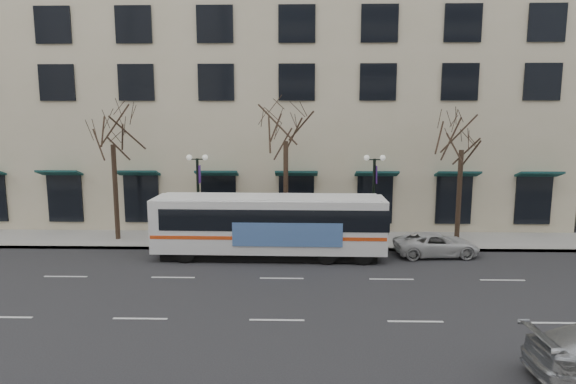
{
  "coord_description": "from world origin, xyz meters",
  "views": [
    {
      "loc": [
        0.82,
        -18.8,
        7.25
      ],
      "look_at": [
        0.29,
        2.3,
        4.0
      ],
      "focal_mm": 30.0,
      "sensor_mm": 36.0,
      "label": 1
    }
  ],
  "objects_px": {
    "tree_far_left": "(112,128)",
    "tree_far_mid": "(286,124)",
    "tree_far_right": "(462,133)",
    "city_bus": "(271,224)",
    "lamp_post_right": "(374,195)",
    "white_pickup": "(436,244)",
    "lamp_post_left": "(198,194)"
  },
  "relations": [
    {
      "from": "tree_far_left",
      "to": "tree_far_mid",
      "type": "height_order",
      "value": "tree_far_mid"
    },
    {
      "from": "tree_far_left",
      "to": "tree_far_right",
      "type": "height_order",
      "value": "tree_far_left"
    },
    {
      "from": "city_bus",
      "to": "lamp_post_right",
      "type": "bearing_deg",
      "value": 24.7
    },
    {
      "from": "white_pickup",
      "to": "tree_far_right",
      "type": "bearing_deg",
      "value": -40.69
    },
    {
      "from": "tree_far_mid",
      "to": "city_bus",
      "type": "xyz_separation_m",
      "value": [
        -0.69,
        -3.12,
        -5.13
      ]
    },
    {
      "from": "city_bus",
      "to": "tree_far_left",
      "type": "bearing_deg",
      "value": 162.34
    },
    {
      "from": "tree_far_mid",
      "to": "lamp_post_left",
      "type": "relative_size",
      "value": 1.64
    },
    {
      "from": "tree_far_mid",
      "to": "lamp_post_right",
      "type": "distance_m",
      "value": 6.41
    },
    {
      "from": "city_bus",
      "to": "lamp_post_left",
      "type": "bearing_deg",
      "value": 150.52
    },
    {
      "from": "tree_far_left",
      "to": "city_bus",
      "type": "height_order",
      "value": "tree_far_left"
    },
    {
      "from": "tree_far_right",
      "to": "lamp_post_left",
      "type": "bearing_deg",
      "value": -177.71
    },
    {
      "from": "white_pickup",
      "to": "city_bus",
      "type": "bearing_deg",
      "value": 89.06
    },
    {
      "from": "lamp_post_right",
      "to": "white_pickup",
      "type": "xyz_separation_m",
      "value": [
        3.08,
        -2.0,
        -2.33
      ]
    },
    {
      "from": "lamp_post_left",
      "to": "lamp_post_right",
      "type": "distance_m",
      "value": 10.0
    },
    {
      "from": "lamp_post_left",
      "to": "city_bus",
      "type": "xyz_separation_m",
      "value": [
        4.3,
        -2.52,
        -1.17
      ]
    },
    {
      "from": "tree_far_right",
      "to": "tree_far_left",
      "type": "bearing_deg",
      "value": 180.0
    },
    {
      "from": "tree_far_left",
      "to": "white_pickup",
      "type": "xyz_separation_m",
      "value": [
        18.09,
        -2.6,
        -6.09
      ]
    },
    {
      "from": "tree_far_right",
      "to": "tree_far_mid",
      "type": "bearing_deg",
      "value": 180.0
    },
    {
      "from": "tree_far_mid",
      "to": "city_bus",
      "type": "relative_size",
      "value": 0.71
    },
    {
      "from": "lamp_post_left",
      "to": "city_bus",
      "type": "distance_m",
      "value": 5.12
    },
    {
      "from": "lamp_post_right",
      "to": "white_pickup",
      "type": "distance_m",
      "value": 4.35
    },
    {
      "from": "tree_far_mid",
      "to": "white_pickup",
      "type": "distance_m",
      "value": 10.57
    },
    {
      "from": "tree_far_right",
      "to": "white_pickup",
      "type": "bearing_deg",
      "value": -126.36
    },
    {
      "from": "tree_far_left",
      "to": "tree_far_mid",
      "type": "xyz_separation_m",
      "value": [
        10.0,
        0.0,
        0.21
      ]
    },
    {
      "from": "tree_far_left",
      "to": "white_pickup",
      "type": "relative_size",
      "value": 1.89
    },
    {
      "from": "tree_far_left",
      "to": "white_pickup",
      "type": "distance_m",
      "value": 19.26
    },
    {
      "from": "lamp_post_left",
      "to": "white_pickup",
      "type": "bearing_deg",
      "value": -8.7
    },
    {
      "from": "tree_far_mid",
      "to": "lamp_post_left",
      "type": "distance_m",
      "value": 6.4
    },
    {
      "from": "lamp_post_left",
      "to": "lamp_post_right",
      "type": "bearing_deg",
      "value": 0.0
    },
    {
      "from": "tree_far_mid",
      "to": "lamp_post_left",
      "type": "xyz_separation_m",
      "value": [
        -4.99,
        -0.6,
        -3.96
      ]
    },
    {
      "from": "lamp_post_right",
      "to": "white_pickup",
      "type": "relative_size",
      "value": 1.18
    },
    {
      "from": "tree_far_right",
      "to": "city_bus",
      "type": "relative_size",
      "value": 0.67
    }
  ]
}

